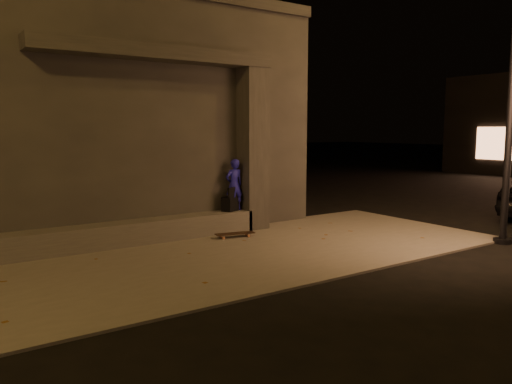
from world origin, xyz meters
TOP-DOWN VIEW (x-y plane):
  - ground at (0.00, 0.00)m, footprint 120.00×120.00m
  - sidewalk at (0.00, 2.00)m, footprint 11.00×4.40m
  - building at (-1.00, 6.49)m, footprint 9.00×5.10m
  - ledge at (-1.50, 3.75)m, footprint 6.00×0.55m
  - column at (1.70, 3.75)m, footprint 0.55×0.55m
  - canopy at (-0.50, 3.80)m, footprint 5.00×0.70m
  - skateboarder at (1.20, 3.75)m, footprint 0.42×0.28m
  - backpack at (1.10, 3.75)m, footprint 0.45×0.38m
  - skateboard at (0.81, 3.10)m, footprint 0.87×0.39m

SIDE VIEW (x-z plane):
  - ground at x=0.00m, z-range 0.00..0.00m
  - sidewalk at x=0.00m, z-range 0.00..0.04m
  - skateboard at x=0.81m, z-range 0.07..0.16m
  - ledge at x=-1.50m, z-range 0.04..0.49m
  - backpack at x=1.10m, z-range 0.41..0.94m
  - skateboarder at x=1.20m, z-range 0.49..1.64m
  - column at x=1.70m, z-range 0.04..3.64m
  - building at x=-1.00m, z-range -0.01..5.22m
  - canopy at x=-0.50m, z-range 3.64..3.92m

